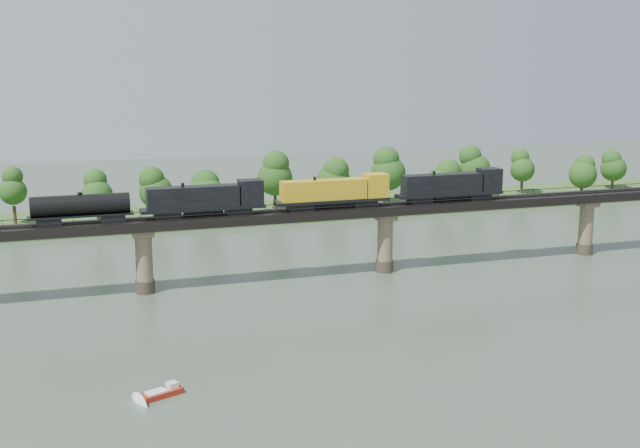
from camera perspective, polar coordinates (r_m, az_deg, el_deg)
name	(u,v)px	position (r m, az deg, el deg)	size (l,w,h in m)	color
ground	(470,327)	(111.05, 10.64, -7.18)	(400.00, 400.00, 0.00)	#3A4939
far_bank	(294,210)	(187.32, -1.89, 1.02)	(300.00, 24.00, 1.60)	#305221
bridge	(385,240)	(135.55, 4.65, -1.16)	(236.00, 30.00, 11.50)	#473A2D
bridge_superstructure	(386,203)	(134.28, 4.69, 1.48)	(220.00, 4.90, 0.75)	black
far_treeline	(264,180)	(179.59, -4.02, 3.13)	(289.06, 17.54, 13.60)	#382619
freight_train	(292,195)	(128.50, -2.03, 2.07)	(77.84, 3.03, 5.36)	black
motorboat	(163,392)	(89.44, -11.12, -11.66)	(4.76, 3.15, 1.26)	#A82413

